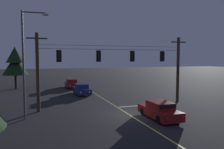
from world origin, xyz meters
The scene contains 13 objects.
ground_plane centered at (0.00, 0.00, 0.00)m, with size 180.00×180.00×0.00m, color black.
lane_centre_stripe centered at (0.00, 9.52, 0.00)m, with size 0.14×60.00×0.01m, color #D1C64C.
stop_bar_paint centered at (1.90, 2.92, 0.00)m, with size 3.40×0.36×0.01m, color silver.
signal_span_assembly centered at (0.00, 3.52, 3.69)m, with size 16.52×0.32×7.10m.
traffic_light_leftmost centered at (-5.46, 3.50, 5.04)m, with size 0.48×0.41×1.22m.
traffic_light_left_inner centered at (-1.67, 3.50, 5.04)m, with size 0.48×0.41×1.22m.
traffic_light_centre centered at (1.91, 3.50, 5.04)m, with size 0.48×0.41×1.22m.
traffic_light_right_inner centered at (5.40, 3.50, 5.04)m, with size 0.48×0.41×1.22m.
car_waiting_near_lane centered at (1.86, -1.96, 0.65)m, with size 1.80×4.33×1.39m.
car_oncoming_lead centered at (-1.80, 11.98, 0.65)m, with size 1.80×4.42×1.39m.
car_oncoming_trailing centered at (-2.12, 19.13, 0.65)m, with size 1.80×4.42×1.39m.
street_lamp_corner centered at (-8.11, 1.17, 5.07)m, with size 2.11×0.30×8.51m.
tree_verge_far centered at (-10.69, 20.30, 4.20)m, with size 3.84×3.84×6.64m.
Camera 1 is at (-7.34, -17.40, 4.85)m, focal length 35.62 mm.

